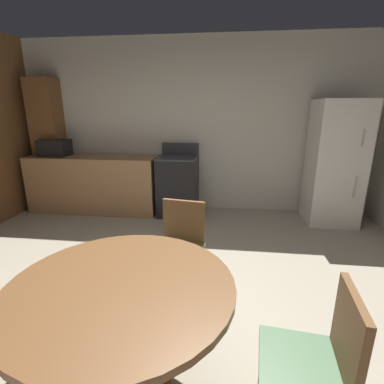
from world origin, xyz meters
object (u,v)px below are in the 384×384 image
Objects in this scene: refrigerator at (335,163)px; dining_table at (122,309)px; oven_range at (178,185)px; chair_east at (317,359)px; chair_north at (180,244)px; microwave at (55,148)px.

dining_table is at bearing -124.48° from refrigerator.
oven_range is 2.33m from refrigerator.
dining_table is 1.38× the size of chair_east.
chair_east is (1.21, -3.18, 0.03)m from oven_range.
oven_range reaches higher than dining_table.
dining_table is at bearing -86.00° from oven_range.
oven_range is at bearing -62.89° from chair_east.
oven_range is 0.62× the size of refrigerator.
chair_east is at bearing 46.27° from chair_north.
dining_table is at bearing 0.00° from chair_north.
refrigerator reaches higher than chair_east.
oven_range is 2.08m from microwave.
refrigerator is 2.02× the size of chair_east.
oven_range is at bearing 178.65° from refrigerator.
chair_east and chair_north have the same top height.
chair_east is at bearing -44.74° from microwave.
chair_north is (-0.84, 1.10, 0.00)m from chair_east.
chair_north is at bearing -133.34° from refrigerator.
microwave is 0.51× the size of chair_north.
chair_east is at bearing -69.26° from oven_range.
refrigerator is (2.29, -0.05, 0.41)m from oven_range.
oven_range is 1.26× the size of chair_north.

